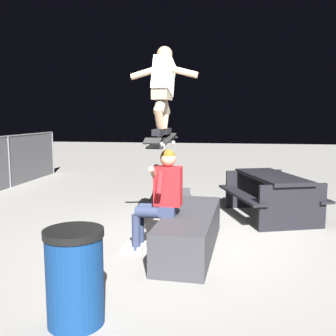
# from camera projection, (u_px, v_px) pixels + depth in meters

# --- Properties ---
(ground_plane) EXTENTS (40.00, 40.00, 0.00)m
(ground_plane) POSITION_uv_depth(u_px,v_px,m) (183.00, 245.00, 5.22)
(ground_plane) COLOR gray
(ledge_box_main) EXTENTS (2.09, 0.74, 0.50)m
(ledge_box_main) POSITION_uv_depth(u_px,v_px,m) (190.00, 231.00, 5.03)
(ledge_box_main) COLOR #38383D
(ledge_box_main) RESTS_ON ground
(person_sitting_on_ledge) EXTENTS (0.59, 0.76, 1.34)m
(person_sitting_on_ledge) POSITION_uv_depth(u_px,v_px,m) (160.00, 195.00, 4.87)
(person_sitting_on_ledge) COLOR #2D3856
(person_sitting_on_ledge) RESTS_ON ground
(skateboard) EXTENTS (1.03, 0.29, 0.16)m
(skateboard) POSITION_uv_depth(u_px,v_px,m) (162.00, 141.00, 4.88)
(skateboard) COLOR black
(skater_airborne) EXTENTS (0.63, 0.89, 1.12)m
(skater_airborne) POSITION_uv_depth(u_px,v_px,m) (163.00, 86.00, 4.84)
(skater_airborne) COLOR black
(kicker_ramp) EXTENTS (1.02, 0.86, 0.44)m
(kicker_ramp) POSITION_uv_depth(u_px,v_px,m) (171.00, 206.00, 7.21)
(kicker_ramp) COLOR #38383D
(kicker_ramp) RESTS_ON ground
(picnic_table_back) EXTENTS (2.04, 1.81, 0.75)m
(picnic_table_back) POSITION_uv_depth(u_px,v_px,m) (271.00, 189.00, 6.60)
(picnic_table_back) COLOR black
(picnic_table_back) RESTS_ON ground
(trash_bin) EXTENTS (0.50, 0.50, 0.82)m
(trash_bin) POSITION_uv_depth(u_px,v_px,m) (75.00, 277.00, 3.20)
(trash_bin) COLOR navy
(trash_bin) RESTS_ON ground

